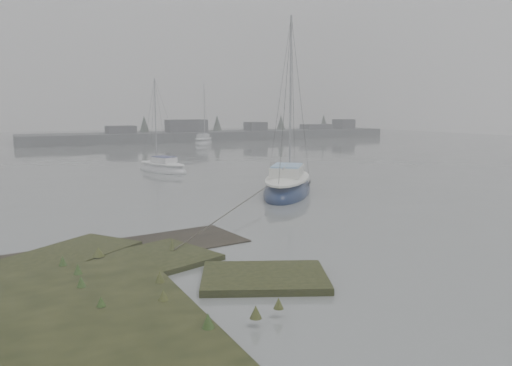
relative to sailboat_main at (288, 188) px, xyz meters
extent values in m
plane|color=slate|center=(-8.75, 18.01, -0.34)|extent=(160.00, 160.00, 0.00)
cube|color=#4C4F51|center=(17.25, 50.01, 0.26)|extent=(60.00, 8.00, 1.60)
cube|color=#424247|center=(1.25, 49.01, 1.06)|extent=(4.00, 3.00, 2.20)
cube|color=#424247|center=(11.25, 49.01, 1.46)|extent=(6.00, 3.00, 3.00)
cube|color=#424247|center=(23.25, 49.01, 1.21)|extent=(3.00, 3.00, 2.50)
cube|color=#424247|center=(35.25, 49.01, 0.96)|extent=(5.00, 3.00, 2.00)
cube|color=#424247|center=(41.25, 49.01, 1.36)|extent=(3.00, 3.00, 2.80)
cone|color=#384238|center=(5.25, 51.01, 1.86)|extent=(2.00, 2.00, 3.50)
cone|color=#384238|center=(17.25, 51.01, 1.86)|extent=(2.00, 2.00, 3.50)
cone|color=#384238|center=(29.25, 51.01, 1.86)|extent=(2.00, 2.00, 3.50)
cone|color=#384238|center=(38.25, 51.01, 1.86)|extent=(2.00, 2.00, 3.50)
ellipsoid|color=#0E1B3D|center=(0.01, 0.01, -0.21)|extent=(6.79, 7.67, 1.88)
ellipsoid|color=silver|center=(0.01, 0.01, 0.55)|extent=(5.77, 6.57, 0.53)
cube|color=silver|center=(-0.19, -0.25, 1.01)|extent=(2.95, 3.12, 0.55)
cube|color=#88B3DD|center=(-0.19, -0.25, 1.32)|extent=(2.72, 2.87, 0.09)
cylinder|color=#939399|center=(0.63, 0.80, 5.36)|extent=(0.12, 0.12, 8.86)
cylinder|color=#939399|center=(-0.33, -0.42, 1.32)|extent=(1.99, 2.50, 0.10)
ellipsoid|color=silver|center=(-3.39, 13.35, -0.24)|extent=(3.57, 5.80, 1.34)
ellipsoid|color=white|center=(-3.39, 13.35, 0.29)|extent=(2.99, 5.01, 0.38)
cube|color=white|center=(-3.31, 13.13, 0.62)|extent=(1.75, 2.18, 0.39)
cube|color=navy|center=(-3.31, 13.13, 0.84)|extent=(1.62, 2.00, 0.06)
cylinder|color=#939399|center=(-3.63, 14.01, 3.71)|extent=(0.09, 0.09, 6.30)
cylinder|color=#939399|center=(-3.26, 12.98, 0.84)|extent=(0.81, 2.10, 0.07)
ellipsoid|color=#B1B6BB|center=(11.19, 41.70, -0.23)|extent=(5.37, 6.67, 1.59)
ellipsoid|color=white|center=(11.19, 41.70, 0.41)|extent=(4.55, 5.73, 0.45)
cube|color=white|center=(11.03, 41.46, 0.80)|extent=(2.40, 2.65, 0.47)
cube|color=#B3BAC0|center=(11.03, 41.46, 1.07)|extent=(2.22, 2.44, 0.07)
cylinder|color=#939399|center=(11.64, 42.40, 4.48)|extent=(0.10, 0.10, 7.49)
cylinder|color=#939399|center=(10.93, 41.30, 1.07)|extent=(1.49, 2.25, 0.08)
camera|label=1|loc=(-14.69, -24.41, 4.46)|focal=35.00mm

